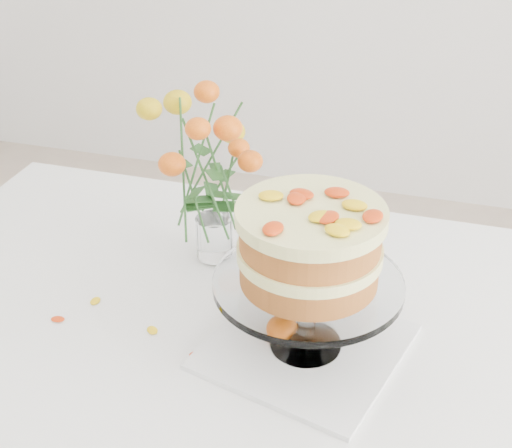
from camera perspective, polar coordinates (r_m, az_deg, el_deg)
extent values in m
cube|color=tan|center=(1.36, -1.85, -7.79)|extent=(1.40, 0.90, 0.04)
cylinder|color=tan|center=(2.08, -14.93, -6.54)|extent=(0.06, 0.06, 0.71)
cube|color=white|center=(1.35, -1.87, -7.03)|extent=(1.42, 0.92, 0.01)
cube|color=white|center=(1.77, 2.81, -0.94)|extent=(1.42, 0.01, 0.20)
cube|color=white|center=(1.26, 3.96, -9.76)|extent=(0.38, 0.38, 0.01)
cylinder|color=silver|center=(1.21, 4.09, -6.93)|extent=(0.03, 0.03, 0.10)
cylinder|color=silver|center=(1.18, 4.19, -4.71)|extent=(0.32, 0.32, 0.01)
cylinder|color=#A45325|center=(1.16, 4.25, -3.53)|extent=(0.27, 0.27, 0.05)
cylinder|color=beige|center=(1.14, 4.31, -2.17)|extent=(0.28, 0.28, 0.02)
cylinder|color=#A45325|center=(1.13, 4.37, -0.77)|extent=(0.27, 0.27, 0.05)
cylinder|color=beige|center=(1.11, 4.44, 0.72)|extent=(0.28, 0.28, 0.02)
cylinder|color=silver|center=(1.50, -3.30, -2.59)|extent=(0.06, 0.06, 0.01)
cylinder|color=silver|center=(1.47, -3.35, -1.03)|extent=(0.08, 0.08, 0.09)
ellipsoid|color=#D44E0A|center=(1.26, 2.09, -8.62)|extent=(0.06, 0.06, 0.05)
cylinder|color=#285823|center=(1.26, 3.51, -10.06)|extent=(0.06, 0.03, 0.01)
ellipsoid|color=yellow|center=(1.31, -8.29, -8.42)|extent=(0.03, 0.02, 0.00)
ellipsoid|color=yellow|center=(1.25, -4.79, -10.41)|extent=(0.03, 0.02, 0.00)
ellipsoid|color=yellow|center=(1.21, -3.66, -11.97)|extent=(0.03, 0.02, 0.00)
ellipsoid|color=yellow|center=(1.40, -12.73, -6.04)|extent=(0.03, 0.02, 0.00)
ellipsoid|color=yellow|center=(1.37, -15.57, -7.36)|extent=(0.03, 0.02, 0.00)
ellipsoid|color=yellow|center=(1.24, 10.46, -11.29)|extent=(0.03, 0.02, 0.00)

